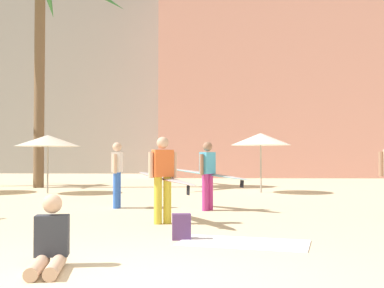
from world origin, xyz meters
TOP-DOWN VIEW (x-y plane):
  - ground at (0.00, 0.00)m, footprint 120.00×120.00m
  - hotel_pink at (8.26, 28.76)m, footprint 20.95×8.23m
  - hotel_tower_gray at (-9.04, 36.99)m, footprint 13.97×8.75m
  - cafe_umbrella_1 at (2.87, 12.71)m, footprint 2.25×2.25m
  - cafe_umbrella_2 at (-5.00, 12.16)m, footprint 2.36×2.36m
  - beach_towel at (1.42, 2.29)m, footprint 2.17×1.47m
  - backpack at (0.43, 2.57)m, footprint 0.32×0.27m
  - person_mid_right at (-1.04, 0.52)m, footprint 0.52×0.96m
  - person_far_left at (0.86, 6.89)m, footprint 2.34×1.97m
  - person_mid_center at (-0.04, 4.49)m, footprint 1.66×2.62m
  - person_far_right at (-1.51, 7.25)m, footprint 0.25×0.60m

SIDE VIEW (x-z plane):
  - ground at x=0.00m, z-range 0.00..0.00m
  - beach_towel at x=1.42m, z-range 0.00..0.01m
  - backpack at x=0.43m, z-range -0.01..0.41m
  - person_mid_right at x=-1.04m, z-range -0.14..0.75m
  - person_far_left at x=0.86m, z-range 0.07..1.78m
  - person_mid_center at x=-0.04m, z-range 0.07..1.81m
  - person_far_right at x=-1.51m, z-range 0.09..1.80m
  - cafe_umbrella_2 at x=-5.00m, z-range 0.86..3.00m
  - cafe_umbrella_1 at x=2.87m, z-range 0.88..3.11m
  - hotel_pink at x=8.26m, z-range 0.00..15.01m
  - hotel_tower_gray at x=-9.04m, z-range 0.00..25.51m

